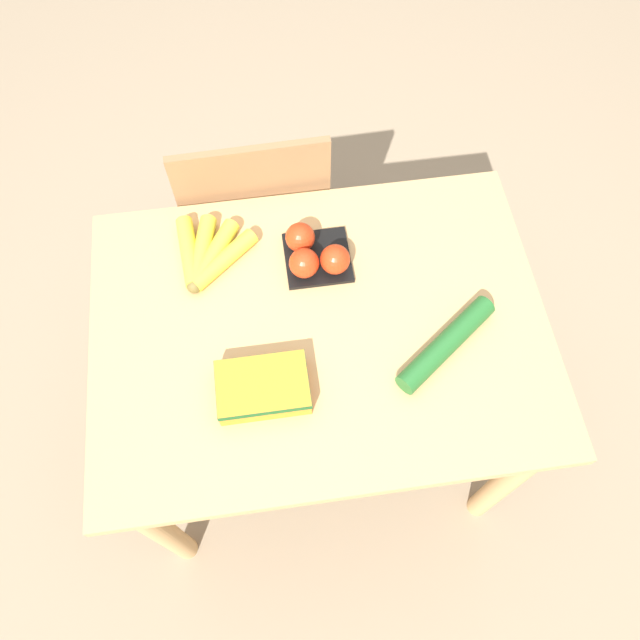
# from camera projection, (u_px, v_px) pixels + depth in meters

# --- Properties ---
(ground_plane) EXTENTS (12.00, 12.00, 0.00)m
(ground_plane) POSITION_uv_depth(u_px,v_px,m) (320.00, 428.00, 2.04)
(ground_plane) COLOR gray
(dining_table) EXTENTS (1.01, 0.75, 0.75)m
(dining_table) POSITION_uv_depth(u_px,v_px,m) (320.00, 351.00, 1.49)
(dining_table) COLOR tan
(dining_table) RESTS_ON ground_plane
(chair) EXTENTS (0.43, 0.41, 0.89)m
(chair) POSITION_uv_depth(u_px,v_px,m) (257.00, 215.00, 1.85)
(chair) COLOR #8E6642
(chair) RESTS_ON ground_plane
(banana_bunch) EXTENTS (0.19, 0.20, 0.04)m
(banana_bunch) POSITION_uv_depth(u_px,v_px,m) (207.00, 256.00, 1.44)
(banana_bunch) COLOR brown
(banana_bunch) RESTS_ON dining_table
(tomato_pack) EXTENTS (0.15, 0.15, 0.08)m
(tomato_pack) POSITION_uv_depth(u_px,v_px,m) (314.00, 254.00, 1.42)
(tomato_pack) COLOR black
(tomato_pack) RESTS_ON dining_table
(carrot_bag) EXTENTS (0.19, 0.13, 0.05)m
(carrot_bag) POSITION_uv_depth(u_px,v_px,m) (263.00, 387.00, 1.28)
(carrot_bag) COLOR orange
(carrot_bag) RESTS_ON dining_table
(cucumber_near) EXTENTS (0.25, 0.20, 0.05)m
(cucumber_near) POSITION_uv_depth(u_px,v_px,m) (446.00, 344.00, 1.33)
(cucumber_near) COLOR #236028
(cucumber_near) RESTS_ON dining_table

